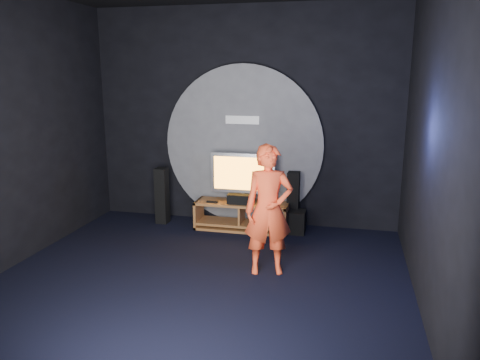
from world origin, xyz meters
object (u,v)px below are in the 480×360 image
(tv, at_px, (243,175))
(subwoofer, at_px, (295,222))
(player, at_px, (269,210))
(tower_speaker_right, at_px, (293,201))
(tower_speaker_left, at_px, (162,196))
(media_console, at_px, (242,218))

(tv, distance_m, subwoofer, 1.10)
(subwoofer, relative_size, player, 0.22)
(tv, bearing_deg, tower_speaker_right, 12.05)
(tower_speaker_left, bearing_deg, tv, 1.14)
(tower_speaker_right, relative_size, subwoofer, 2.65)
(tv, bearing_deg, player, -66.35)
(subwoofer, xyz_separation_m, player, (-0.16, -1.57, 0.64))
(media_console, distance_m, player, 1.78)
(media_console, distance_m, tower_speaker_left, 1.40)
(tv, height_order, tower_speaker_right, tv)
(media_console, bearing_deg, tower_speaker_right, 16.76)
(tower_speaker_left, bearing_deg, tower_speaker_right, 5.19)
(tower_speaker_left, bearing_deg, player, -37.08)
(tower_speaker_left, xyz_separation_m, subwoofer, (2.22, 0.01, -0.29))
(subwoofer, bearing_deg, tower_speaker_left, -179.70)
(tv, xyz_separation_m, tower_speaker_right, (0.79, 0.17, -0.41))
(media_console, xyz_separation_m, tower_speaker_right, (0.78, 0.24, 0.27))
(tower_speaker_left, relative_size, subwoofer, 2.65)
(tower_speaker_right, xyz_separation_m, player, (-0.10, -1.75, 0.35))
(tv, height_order, subwoofer, tv)
(tower_speaker_left, xyz_separation_m, player, (2.06, -1.56, 0.35))
(media_console, relative_size, tower_speaker_right, 1.59)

